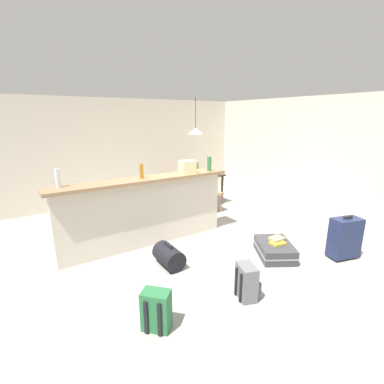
{
  "coord_description": "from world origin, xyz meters",
  "views": [
    {
      "loc": [
        -2.52,
        -3.69,
        2.08
      ],
      "look_at": [
        0.17,
        0.46,
        0.74
      ],
      "focal_mm": 26.17,
      "sensor_mm": 36.0,
      "label": 1
    }
  ],
  "objects_px": {
    "book_stack": "(277,241)",
    "dining_chair_near_partition": "(209,189)",
    "grocery_bag": "(187,167)",
    "duffel_bag_black": "(169,256)",
    "backpack_green": "(157,310)",
    "bottle_clear": "(58,178)",
    "bottle_amber": "(141,171)",
    "dining_table": "(198,178)",
    "dining_chair_far_side": "(190,179)",
    "suitcase_upright_navy": "(345,237)",
    "suitcase_flat_charcoal": "(275,249)",
    "pendant_lamp": "(195,131)",
    "bottle_green": "(209,164)",
    "backpack_grey": "(247,282)"
  },
  "relations": [
    {
      "from": "bottle_amber",
      "to": "backpack_grey",
      "type": "distance_m",
      "value": 2.27
    },
    {
      "from": "grocery_bag",
      "to": "dining_table",
      "type": "height_order",
      "value": "grocery_bag"
    },
    {
      "from": "dining_chair_far_side",
      "to": "backpack_grey",
      "type": "height_order",
      "value": "dining_chair_far_side"
    },
    {
      "from": "bottle_amber",
      "to": "pendant_lamp",
      "type": "distance_m",
      "value": 2.49
    },
    {
      "from": "suitcase_flat_charcoal",
      "to": "bottle_green",
      "type": "bearing_deg",
      "value": 100.52
    },
    {
      "from": "dining_chair_near_partition",
      "to": "duffel_bag_black",
      "type": "bearing_deg",
      "value": -139.24
    },
    {
      "from": "backpack_green",
      "to": "dining_table",
      "type": "bearing_deg",
      "value": 50.33
    },
    {
      "from": "duffel_bag_black",
      "to": "grocery_bag",
      "type": "bearing_deg",
      "value": 43.85
    },
    {
      "from": "dining_table",
      "to": "backpack_green",
      "type": "relative_size",
      "value": 2.62
    },
    {
      "from": "book_stack",
      "to": "dining_chair_near_partition",
      "type": "bearing_deg",
      "value": 79.91
    },
    {
      "from": "grocery_bag",
      "to": "dining_chair_near_partition",
      "type": "distance_m",
      "value": 1.62
    },
    {
      "from": "grocery_bag",
      "to": "pendant_lamp",
      "type": "bearing_deg",
      "value": 52.29
    },
    {
      "from": "pendant_lamp",
      "to": "duffel_bag_black",
      "type": "xyz_separation_m",
      "value": [
        -1.96,
        -2.26,
        -1.6
      ]
    },
    {
      "from": "bottle_clear",
      "to": "duffel_bag_black",
      "type": "bearing_deg",
      "value": -36.77
    },
    {
      "from": "grocery_bag",
      "to": "duffel_bag_black",
      "type": "distance_m",
      "value": 1.56
    },
    {
      "from": "bottle_clear",
      "to": "duffel_bag_black",
      "type": "relative_size",
      "value": 0.55
    },
    {
      "from": "dining_chair_near_partition",
      "to": "duffel_bag_black",
      "type": "xyz_separation_m",
      "value": [
        -1.94,
        -1.67,
        -0.36
      ]
    },
    {
      "from": "bottle_clear",
      "to": "bottle_amber",
      "type": "bearing_deg",
      "value": -3.77
    },
    {
      "from": "suitcase_flat_charcoal",
      "to": "book_stack",
      "type": "xyz_separation_m",
      "value": [
        0.02,
        -0.02,
        0.15
      ]
    },
    {
      "from": "grocery_bag",
      "to": "duffel_bag_black",
      "type": "height_order",
      "value": "grocery_bag"
    },
    {
      "from": "bottle_clear",
      "to": "pendant_lamp",
      "type": "xyz_separation_m",
      "value": [
        3.16,
        1.36,
        0.48
      ]
    },
    {
      "from": "bottle_clear",
      "to": "backpack_green",
      "type": "bearing_deg",
      "value": -74.85
    },
    {
      "from": "dining_table",
      "to": "grocery_bag",
      "type": "bearing_deg",
      "value": -129.44
    },
    {
      "from": "backpack_green",
      "to": "bottle_green",
      "type": "bearing_deg",
      "value": 42.34
    },
    {
      "from": "bottle_clear",
      "to": "bottle_green",
      "type": "height_order",
      "value": "bottle_clear"
    },
    {
      "from": "dining_chair_far_side",
      "to": "bottle_clear",
      "type": "bearing_deg",
      "value": -150.57
    },
    {
      "from": "grocery_bag",
      "to": "suitcase_flat_charcoal",
      "type": "relative_size",
      "value": 0.3
    },
    {
      "from": "bottle_amber",
      "to": "suitcase_upright_navy",
      "type": "bearing_deg",
      "value": -41.1
    },
    {
      "from": "dining_chair_far_side",
      "to": "backpack_green",
      "type": "xyz_separation_m",
      "value": [
        -2.81,
        -3.79,
        -0.31
      ]
    },
    {
      "from": "dining_table",
      "to": "book_stack",
      "type": "distance_m",
      "value": 2.94
    },
    {
      "from": "dining_chair_far_side",
      "to": "backpack_grey",
      "type": "distance_m",
      "value": 4.29
    },
    {
      "from": "bottle_green",
      "to": "backpack_green",
      "type": "distance_m",
      "value": 2.82
    },
    {
      "from": "bottle_green",
      "to": "dining_table",
      "type": "xyz_separation_m",
      "value": [
        0.76,
        1.48,
        -0.62
      ]
    },
    {
      "from": "dining_chair_far_side",
      "to": "backpack_grey",
      "type": "xyz_separation_m",
      "value": [
        -1.7,
        -3.92,
        -0.31
      ]
    },
    {
      "from": "bottle_amber",
      "to": "dining_chair_near_partition",
      "type": "bearing_deg",
      "value": 23.48
    },
    {
      "from": "bottle_clear",
      "to": "dining_chair_far_side",
      "type": "relative_size",
      "value": 0.28
    },
    {
      "from": "dining_chair_near_partition",
      "to": "suitcase_flat_charcoal",
      "type": "relative_size",
      "value": 1.06
    },
    {
      "from": "bottle_green",
      "to": "suitcase_upright_navy",
      "type": "distance_m",
      "value": 2.44
    },
    {
      "from": "grocery_bag",
      "to": "pendant_lamp",
      "type": "xyz_separation_m",
      "value": [
        1.15,
        1.49,
        0.51
      ]
    },
    {
      "from": "bottle_green",
      "to": "book_stack",
      "type": "relative_size",
      "value": 0.92
    },
    {
      "from": "duffel_bag_black",
      "to": "book_stack",
      "type": "xyz_separation_m",
      "value": [
        1.52,
        -0.64,
        0.1
      ]
    },
    {
      "from": "bottle_clear",
      "to": "backpack_green",
      "type": "xyz_separation_m",
      "value": [
        0.52,
        -1.91,
        -1.07
      ]
    },
    {
      "from": "suitcase_upright_navy",
      "to": "dining_chair_far_side",
      "type": "bearing_deg",
      "value": 92.92
    },
    {
      "from": "backpack_green",
      "to": "suitcase_upright_navy",
      "type": "distance_m",
      "value": 3.03
    },
    {
      "from": "dining_table",
      "to": "dining_chair_far_side",
      "type": "height_order",
      "value": "dining_chair_far_side"
    },
    {
      "from": "grocery_bag",
      "to": "dining_chair_near_partition",
      "type": "relative_size",
      "value": 0.28
    },
    {
      "from": "grocery_bag",
      "to": "backpack_green",
      "type": "height_order",
      "value": "grocery_bag"
    },
    {
      "from": "backpack_green",
      "to": "duffel_bag_black",
      "type": "height_order",
      "value": "backpack_green"
    },
    {
      "from": "grocery_bag",
      "to": "backpack_grey",
      "type": "relative_size",
      "value": 0.62
    },
    {
      "from": "book_stack",
      "to": "backpack_grey",
      "type": "bearing_deg",
      "value": -155.37
    }
  ]
}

